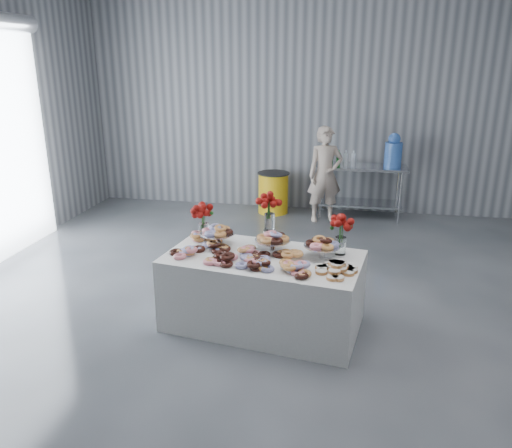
% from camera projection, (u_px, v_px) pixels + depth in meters
% --- Properties ---
extents(ground, '(9.00, 9.00, 0.00)m').
position_uv_depth(ground, '(277.00, 335.00, 4.92)').
color(ground, '#36393E').
rests_on(ground, ground).
extents(room_walls, '(8.04, 9.04, 4.02)m').
position_uv_depth(room_walls, '(250.00, 53.00, 4.21)').
color(room_walls, gray).
rests_on(room_walls, ground).
extents(display_table, '(2.03, 1.27, 0.75)m').
position_uv_depth(display_table, '(263.00, 291.00, 5.01)').
color(display_table, white).
rests_on(display_table, ground).
extents(prep_table, '(1.50, 0.60, 0.90)m').
position_uv_depth(prep_table, '(360.00, 182.00, 8.41)').
color(prep_table, silver).
rests_on(prep_table, ground).
extents(donut_mounds, '(1.90, 1.06, 0.09)m').
position_uv_depth(donut_mounds, '(262.00, 254.00, 4.83)').
color(donut_mounds, '#DE9551').
rests_on(donut_mounds, display_table).
extents(cake_stand_left, '(0.36, 0.36, 0.17)m').
position_uv_depth(cake_stand_left, '(218.00, 232.00, 5.15)').
color(cake_stand_left, silver).
rests_on(cake_stand_left, display_table).
extents(cake_stand_mid, '(0.36, 0.36, 0.17)m').
position_uv_depth(cake_stand_mid, '(273.00, 238.00, 4.96)').
color(cake_stand_mid, silver).
rests_on(cake_stand_mid, display_table).
extents(cake_stand_right, '(0.36, 0.36, 0.17)m').
position_uv_depth(cake_stand_right, '(322.00, 244.00, 4.81)').
color(cake_stand_right, silver).
rests_on(cake_stand_right, display_table).
extents(danish_pile, '(0.48, 0.48, 0.11)m').
position_uv_depth(danish_pile, '(337.00, 267.00, 4.50)').
color(danish_pile, silver).
rests_on(danish_pile, display_table).
extents(bouquet_left, '(0.26, 0.26, 0.42)m').
position_uv_depth(bouquet_left, '(204.00, 213.00, 5.26)').
color(bouquet_left, white).
rests_on(bouquet_left, display_table).
extents(bouquet_right, '(0.26, 0.26, 0.42)m').
position_uv_depth(bouquet_right, '(341.00, 226.00, 4.85)').
color(bouquet_right, white).
rests_on(bouquet_right, display_table).
extents(bouquet_center, '(0.26, 0.26, 0.57)m').
position_uv_depth(bouquet_center, '(270.00, 209.00, 5.10)').
color(bouquet_center, silver).
rests_on(bouquet_center, display_table).
extents(water_jug, '(0.28, 0.28, 0.55)m').
position_uv_depth(water_jug, '(393.00, 152.00, 8.16)').
color(water_jug, '#3E73D4').
rests_on(water_jug, prep_table).
extents(drink_bottles, '(0.54, 0.08, 0.27)m').
position_uv_depth(drink_bottles, '(342.00, 158.00, 8.24)').
color(drink_bottles, '#268C33').
rests_on(drink_bottles, prep_table).
extents(person, '(0.66, 0.54, 1.58)m').
position_uv_depth(person, '(325.00, 175.00, 8.18)').
color(person, '#CC8C93').
rests_on(person, ground).
extents(trash_barrel, '(0.56, 0.56, 0.72)m').
position_uv_depth(trash_barrel, '(273.00, 193.00, 8.75)').
color(trash_barrel, gold).
rests_on(trash_barrel, ground).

